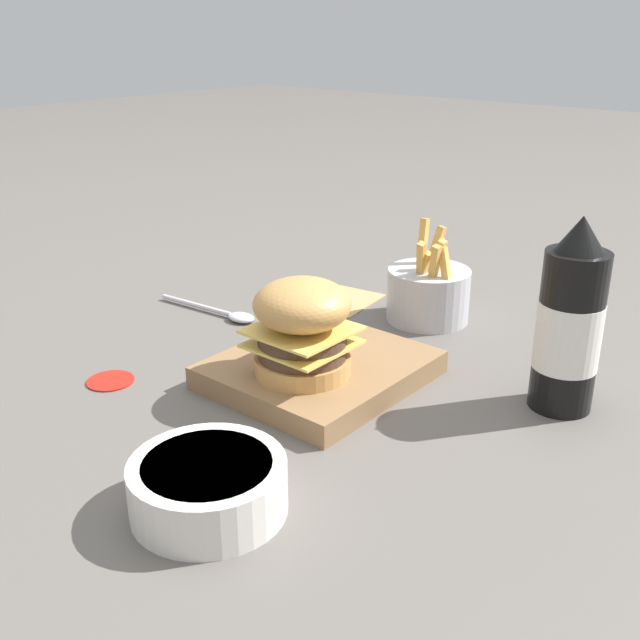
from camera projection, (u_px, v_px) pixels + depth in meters
The scene contains 9 objects.
ground_plane at pixel (323, 374), 0.91m from camera, with size 6.00×6.00×0.00m, color #5B5651.
serving_board at pixel (320, 370), 0.89m from camera, with size 0.24×0.21×0.03m.
burger at pixel (302, 327), 0.83m from camera, with size 0.11×0.11×0.11m.
ketchup_bottle at pixel (569, 326), 0.80m from camera, with size 0.07×0.07×0.22m.
fries_basket at pixel (430, 294), 1.06m from camera, with size 0.12×0.12×0.14m.
side_bowl at pixel (208, 485), 0.65m from camera, with size 0.14×0.14×0.05m.
spoon at pixel (227, 314), 1.08m from camera, with size 0.04×0.18×0.01m.
ketchup_puddle at pixel (110, 380), 0.89m from camera, with size 0.06×0.06×0.00m.
parchment_square at pixel (336, 299), 1.15m from camera, with size 0.13×0.13×0.00m.
Camera 1 is at (-0.63, -0.52, 0.40)m, focal length 42.00 mm.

